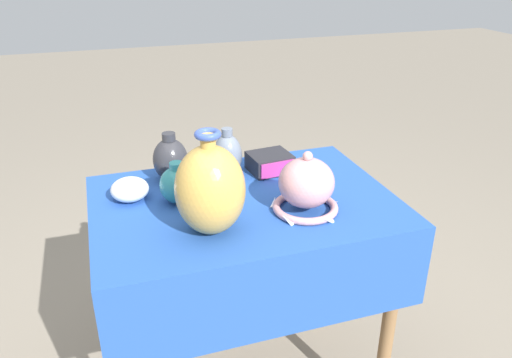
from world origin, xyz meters
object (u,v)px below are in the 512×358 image
object	(u,v)px
vase_dome_bell	(306,187)
jar_round_teal	(178,184)
vase_tall_bulbous	(210,189)
mosaic_tile_box	(270,163)
bowl_shallow_porcelain	(130,189)
jar_round_charcoal	(170,159)
jar_round_slate	(228,155)

from	to	relation	value
vase_dome_bell	jar_round_teal	xyz separation A→B (m)	(-0.34, 0.17, -0.02)
vase_tall_bulbous	mosaic_tile_box	size ratio (longest dim) A/B	1.93
bowl_shallow_porcelain	jar_round_charcoal	world-z (taller)	jar_round_charcoal
jar_round_charcoal	jar_round_teal	bearing A→B (deg)	-92.22
vase_dome_bell	mosaic_tile_box	size ratio (longest dim) A/B	1.39
mosaic_tile_box	jar_round_charcoal	size ratio (longest dim) A/B	0.91
vase_tall_bulbous	bowl_shallow_porcelain	world-z (taller)	vase_tall_bulbous
vase_dome_bell	bowl_shallow_porcelain	world-z (taller)	vase_dome_bell
vase_tall_bulbous	jar_round_slate	world-z (taller)	vase_tall_bulbous
vase_tall_bulbous	vase_dome_bell	world-z (taller)	vase_tall_bulbous
jar_round_teal	bowl_shallow_porcelain	bearing A→B (deg)	156.44
mosaic_tile_box	jar_round_slate	distance (m)	0.15
jar_round_charcoal	bowl_shallow_porcelain	bearing A→B (deg)	-144.01
vase_dome_bell	bowl_shallow_porcelain	bearing A→B (deg)	154.43
vase_dome_bell	jar_round_teal	bearing A→B (deg)	153.64
jar_round_teal	bowl_shallow_porcelain	world-z (taller)	jar_round_teal
vase_tall_bulbous	bowl_shallow_porcelain	distance (m)	0.33
jar_round_teal	jar_round_slate	distance (m)	0.24
vase_tall_bulbous	mosaic_tile_box	distance (m)	0.44
mosaic_tile_box	jar_round_charcoal	distance (m)	0.34
vase_tall_bulbous	jar_round_teal	world-z (taller)	vase_tall_bulbous
mosaic_tile_box	jar_round_charcoal	world-z (taller)	jar_round_charcoal
jar_round_slate	jar_round_charcoal	bearing A→B (deg)	171.42
mosaic_tile_box	vase_dome_bell	bearing A→B (deg)	-95.17
vase_tall_bulbous	jar_round_charcoal	xyz separation A→B (m)	(-0.05, 0.36, -0.05)
vase_tall_bulbous	vase_dome_bell	xyz separation A→B (m)	(0.29, 0.03, -0.05)
vase_tall_bulbous	vase_dome_bell	size ratio (longest dim) A/B	1.39
vase_dome_bell	bowl_shallow_porcelain	xyz separation A→B (m)	(-0.48, 0.23, -0.04)
vase_dome_bell	jar_round_charcoal	size ratio (longest dim) A/B	1.27
jar_round_slate	bowl_shallow_porcelain	xyz separation A→B (m)	(-0.33, -0.08, -0.04)
bowl_shallow_porcelain	jar_round_charcoal	bearing A→B (deg)	35.99
jar_round_teal	bowl_shallow_porcelain	distance (m)	0.15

